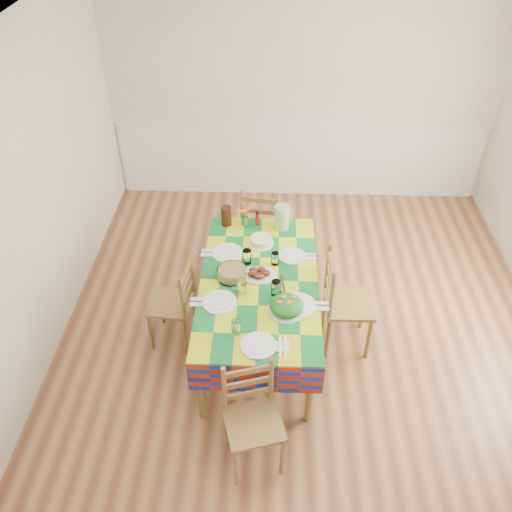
{
  "coord_description": "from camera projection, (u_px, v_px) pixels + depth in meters",
  "views": [
    {
      "loc": [
        -0.32,
        -3.51,
        3.73
      ],
      "look_at": [
        -0.44,
        -0.05,
        0.96
      ],
      "focal_mm": 38.0,
      "sensor_mm": 36.0,
      "label": 1
    }
  ],
  "objects": [
    {
      "name": "meat_platter",
      "position": [
        259.0,
        274.0,
        4.59
      ],
      "size": [
        0.32,
        0.23,
        0.06
      ],
      "color": "white",
      "rests_on": "dining_table"
    },
    {
      "name": "setting_left_near",
      "position": [
        227.0,
        296.0,
        4.36
      ],
      "size": [
        0.51,
        0.3,
        0.13
      ],
      "rotation": [
        0.0,
        0.0,
        1.57
      ],
      "color": "white",
      "rests_on": "dining_table"
    },
    {
      "name": "wainscot",
      "position": [
        299.0,
        159.0,
        6.7
      ],
      "size": [
        4.41,
        0.06,
        0.92
      ],
      "color": "white",
      "rests_on": "room"
    },
    {
      "name": "serving_utensils",
      "position": [
        280.0,
        286.0,
        4.5
      ],
      "size": [
        0.13,
        0.28,
        0.01
      ],
      "color": "black",
      "rests_on": "dining_table"
    },
    {
      "name": "dining_table",
      "position": [
        259.0,
        287.0,
        4.61
      ],
      "size": [
        1.0,
        1.85,
        0.72
      ],
      "color": "brown",
      "rests_on": "room"
    },
    {
      "name": "chair_left",
      "position": [
        175.0,
        303.0,
        4.76
      ],
      "size": [
        0.41,
        0.43,
        0.88
      ],
      "rotation": [
        0.0,
        0.0,
        -1.69
      ],
      "color": "brown",
      "rests_on": "room"
    },
    {
      "name": "room",
      "position": [
        313.0,
        214.0,
        4.22
      ],
      "size": [
        4.58,
        5.08,
        2.78
      ],
      "color": "brown",
      "rests_on": "ground"
    },
    {
      "name": "setting_right_near",
      "position": [
        291.0,
        299.0,
        4.34
      ],
      "size": [
        0.54,
        0.31,
        0.14
      ],
      "rotation": [
        0.0,
        0.0,
        -1.57
      ],
      "color": "white",
      "rests_on": "dining_table"
    },
    {
      "name": "setting_right_far",
      "position": [
        287.0,
        257.0,
        4.77
      ],
      "size": [
        0.46,
        0.27,
        0.12
      ],
      "rotation": [
        0.0,
        0.0,
        -1.57
      ],
      "color": "white",
      "rests_on": "dining_table"
    },
    {
      "name": "hot_sauce",
      "position": [
        257.0,
        218.0,
        5.15
      ],
      "size": [
        0.04,
        0.04,
        0.16
      ],
      "primitive_type": "cylinder",
      "color": "#B60E17",
      "rests_on": "dining_table"
    },
    {
      "name": "chair_right",
      "position": [
        344.0,
        303.0,
        4.69
      ],
      "size": [
        0.42,
        0.44,
        0.98
      ],
      "rotation": [
        0.0,
        0.0,
        1.58
      ],
      "color": "brown",
      "rests_on": "room"
    },
    {
      "name": "setting_left_far",
      "position": [
        234.0,
        254.0,
        4.79
      ],
      "size": [
        0.51,
        0.31,
        0.14
      ],
      "rotation": [
        0.0,
        0.0,
        1.57
      ],
      "color": "white",
      "rests_on": "dining_table"
    },
    {
      "name": "setting_near_head",
      "position": [
        251.0,
        339.0,
        4.0
      ],
      "size": [
        0.44,
        0.29,
        0.13
      ],
      "color": "white",
      "rests_on": "dining_table"
    },
    {
      "name": "cake",
      "position": [
        261.0,
        241.0,
        4.94
      ],
      "size": [
        0.24,
        0.24,
        0.07
      ],
      "color": "white",
      "rests_on": "dining_table"
    },
    {
      "name": "flower_vase",
      "position": [
        245.0,
        219.0,
        5.12
      ],
      "size": [
        0.13,
        0.11,
        0.21
      ],
      "color": "white",
      "rests_on": "dining_table"
    },
    {
      "name": "salad_platter",
      "position": [
        286.0,
        306.0,
        4.25
      ],
      "size": [
        0.3,
        0.3,
        0.13
      ],
      "color": "white",
      "rests_on": "dining_table"
    },
    {
      "name": "name_card",
      "position": [
        255.0,
        358.0,
        3.89
      ],
      "size": [
        0.08,
        0.02,
        0.02
      ],
      "primitive_type": "cube",
      "color": "white",
      "rests_on": "dining_table"
    },
    {
      "name": "pasta_bowl",
      "position": [
        232.0,
        273.0,
        4.57
      ],
      "size": [
        0.25,
        0.25,
        0.09
      ],
      "color": "white",
      "rests_on": "dining_table"
    },
    {
      "name": "green_pitcher",
      "position": [
        282.0,
        217.0,
        5.09
      ],
      "size": [
        0.14,
        0.14,
        0.24
      ],
      "primitive_type": "cylinder",
      "color": "#A6C188",
      "rests_on": "dining_table"
    },
    {
      "name": "tea_pitcher",
      "position": [
        226.0,
        216.0,
        5.14
      ],
      "size": [
        0.1,
        0.1,
        0.2
      ],
      "primitive_type": "cylinder",
      "color": "black",
      "rests_on": "dining_table"
    },
    {
      "name": "chair_far",
      "position": [
        262.0,
        225.0,
        5.63
      ],
      "size": [
        0.48,
        0.46,
        0.94
      ],
      "rotation": [
        0.0,
        0.0,
        2.98
      ],
      "color": "brown",
      "rests_on": "room"
    },
    {
      "name": "chair_near",
      "position": [
        252.0,
        419.0,
        3.83
      ],
      "size": [
        0.48,
        0.47,
        0.89
      ],
      "rotation": [
        0.0,
        0.0,
        0.28
      ],
      "color": "brown",
      "rests_on": "room"
    }
  ]
}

